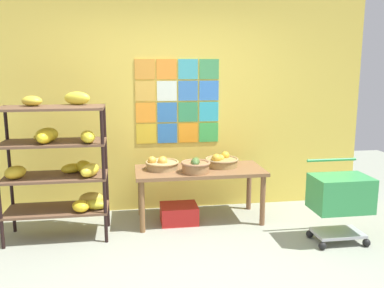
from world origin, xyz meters
TOP-DOWN VIEW (x-y plane):
  - ground at (0.00, 0.00)m, footprint 9.78×9.78m
  - back_wall_with_art at (0.00, 1.92)m, footprint 5.11×0.07m
  - banana_shelf_unit at (-1.16, 1.14)m, footprint 1.05×0.53m
  - display_table at (0.34, 1.41)m, footprint 1.49×0.66m
  - fruit_basket_left at (0.62, 1.50)m, footprint 0.40×0.40m
  - fruit_basket_centre at (-0.09, 1.46)m, footprint 0.39×0.39m
  - fruit_basket_back_left at (0.27, 1.25)m, footprint 0.33×0.33m
  - produce_crate_under_table at (0.09, 1.37)m, footprint 0.42×0.35m
  - shopping_cart at (1.65, 0.57)m, footprint 0.58×0.44m

SIDE VIEW (x-z plane):
  - ground at x=0.00m, z-range 0.00..0.00m
  - produce_crate_under_table at x=0.09m, z-range 0.00..0.21m
  - shopping_cart at x=1.65m, z-range 0.08..0.91m
  - display_table at x=0.34m, z-range 0.24..0.86m
  - fruit_basket_centre at x=-0.09m, z-range 0.61..0.76m
  - fruit_basket_left at x=0.62m, z-range 0.60..0.77m
  - fruit_basket_back_left at x=0.27m, z-range 0.62..0.79m
  - banana_shelf_unit at x=-1.16m, z-range 0.09..1.63m
  - back_wall_with_art at x=0.00m, z-range 0.00..2.84m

